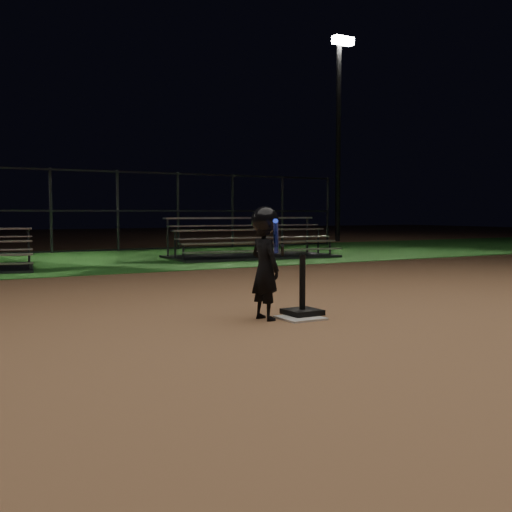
{
  "coord_description": "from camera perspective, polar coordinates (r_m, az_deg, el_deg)",
  "views": [
    {
      "loc": [
        -3.89,
        -5.74,
        1.19
      ],
      "look_at": [
        0.0,
        1.0,
        0.65
      ],
      "focal_mm": 43.62,
      "sensor_mm": 36.0,
      "label": 1
    }
  ],
  "objects": [
    {
      "name": "ground",
      "position": [
        7.04,
        4.09,
        -5.78
      ],
      "size": [
        80.0,
        80.0,
        0.0
      ],
      "primitive_type": "plane",
      "color": "#956743",
      "rests_on": "ground"
    },
    {
      "name": "grass_strip",
      "position": [
        16.26,
        -16.05,
        -0.35
      ],
      "size": [
        60.0,
        8.0,
        0.01
      ],
      "primitive_type": "cube",
      "color": "#215B1D",
      "rests_on": "ground"
    },
    {
      "name": "home_plate",
      "position": [
        7.04,
        4.09,
        -5.68
      ],
      "size": [
        0.45,
        0.45,
        0.02
      ],
      "primitive_type": "cube",
      "color": "beige",
      "rests_on": "ground"
    },
    {
      "name": "batting_tee",
      "position": [
        7.18,
        4.27,
        -4.41
      ],
      "size": [
        0.38,
        0.38,
        0.7
      ],
      "color": "black",
      "rests_on": "home_plate"
    },
    {
      "name": "child_batter",
      "position": [
        6.9,
        0.84,
        -0.35
      ],
      "size": [
        0.44,
        0.61,
        1.27
      ],
      "rotation": [
        0.0,
        0.0,
        1.7
      ],
      "color": "black",
      "rests_on": "ground"
    },
    {
      "name": "bleacher_right",
      "position": [
        16.43,
        -0.42,
        0.6
      ],
      "size": [
        4.5,
        2.42,
        1.07
      ],
      "rotation": [
        0.0,
        0.0,
        -0.07
      ],
      "color": "silver",
      "rests_on": "ground"
    },
    {
      "name": "backstop_fence",
      "position": [
        19.14,
        -18.3,
        3.96
      ],
      "size": [
        20.08,
        0.08,
        2.5
      ],
      "color": "#38383D",
      "rests_on": "ground"
    },
    {
      "name": "light_pole_right",
      "position": [
        26.35,
        7.65,
        12.15
      ],
      "size": [
        0.9,
        0.53,
        8.3
      ],
      "color": "#2D2D30",
      "rests_on": "ground"
    }
  ]
}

